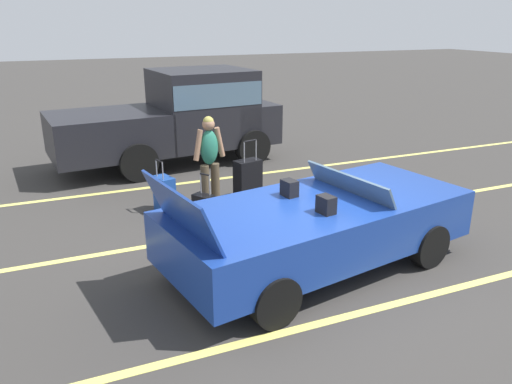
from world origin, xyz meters
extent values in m
plane|color=#383533|center=(0.00, 0.00, 0.00)|extent=(80.00, 80.00, 0.00)
cube|color=#EAE066|center=(0.00, -1.20, 0.00)|extent=(18.00, 0.12, 0.01)
cube|color=#EAE066|center=(0.00, 1.50, 0.00)|extent=(18.00, 0.12, 0.01)
cube|color=#EAE066|center=(0.00, 4.20, 0.00)|extent=(18.00, 0.12, 0.01)
cube|color=navy|center=(0.00, 0.00, 0.62)|extent=(4.35, 2.47, 0.64)
cube|color=navy|center=(1.41, 0.26, 0.51)|extent=(1.59, 1.88, 0.38)
cube|color=slate|center=(0.50, 0.09, 1.09)|extent=(0.46, 1.56, 0.31)
cube|color=black|center=(-0.27, 0.33, 1.05)|extent=(0.20, 0.25, 0.22)
cube|color=black|center=(-0.14, -0.40, 1.05)|extent=(0.20, 0.25, 0.22)
cube|color=navy|center=(-1.92, -0.35, 1.22)|extent=(0.54, 1.52, 0.60)
cylinder|color=black|center=(1.11, 1.02, 0.30)|extent=(0.63, 0.32, 0.60)
cylinder|color=black|center=(1.40, -0.57, 0.30)|extent=(0.63, 0.32, 0.60)
cylinder|color=black|center=(-1.40, 0.57, 0.30)|extent=(0.63, 0.32, 0.60)
cylinder|color=black|center=(-1.11, -1.02, 0.30)|extent=(0.63, 0.32, 0.60)
cube|color=black|center=(0.15, 2.84, 0.37)|extent=(0.53, 0.39, 0.74)
cube|color=black|center=(0.11, 2.99, 0.31)|extent=(0.38, 0.11, 0.41)
cylinder|color=gray|center=(0.04, 2.74, 0.93)|extent=(0.02, 0.02, 0.38)
cylinder|color=gray|center=(0.30, 2.80, 0.93)|extent=(0.02, 0.02, 0.38)
cylinder|color=black|center=(0.17, 2.77, 1.12)|extent=(0.26, 0.09, 0.03)
sphere|color=black|center=(0.01, 2.70, 0.02)|extent=(0.04, 0.04, 0.04)
sphere|color=black|center=(0.34, 2.78, 0.02)|extent=(0.04, 0.04, 0.04)
cube|color=#1E479E|center=(-1.42, 2.82, 0.31)|extent=(0.34, 0.45, 0.62)
cylinder|color=gray|center=(-1.51, 2.90, 0.77)|extent=(0.02, 0.02, 0.30)
cylinder|color=gray|center=(-1.45, 2.69, 0.77)|extent=(0.02, 0.02, 0.30)
cylinder|color=black|center=(-1.48, 2.80, 0.92)|extent=(0.09, 0.22, 0.03)
sphere|color=black|center=(-1.54, 2.93, 0.02)|extent=(0.04, 0.04, 0.04)
sphere|color=black|center=(-1.46, 2.66, 0.02)|extent=(0.04, 0.04, 0.04)
cube|color=black|center=(-0.96, 2.01, 0.25)|extent=(0.35, 0.39, 0.50)
cylinder|color=gray|center=(-0.87, 1.96, 0.67)|extent=(0.03, 0.03, 0.33)
cylinder|color=gray|center=(-0.97, 2.11, 0.67)|extent=(0.03, 0.03, 0.33)
cylinder|color=black|center=(-0.92, 2.04, 0.83)|extent=(0.12, 0.17, 0.03)
sphere|color=black|center=(-0.84, 1.94, 0.02)|extent=(0.04, 0.04, 0.04)
sphere|color=black|center=(-0.96, 2.15, 0.02)|extent=(0.04, 0.04, 0.04)
ellipsoid|color=black|center=(-0.39, 1.55, 0.15)|extent=(0.39, 0.68, 0.30)
torus|color=black|center=(-0.39, 1.55, 0.33)|extent=(0.42, 0.42, 0.02)
cylinder|color=#4C3F2D|center=(-0.56, 2.61, 0.41)|extent=(0.17, 0.17, 0.82)
cylinder|color=#4C3F2D|center=(-0.75, 2.57, 0.41)|extent=(0.17, 0.17, 0.82)
ellipsoid|color=#267259|center=(-0.65, 2.59, 1.12)|extent=(0.35, 0.27, 0.60)
sphere|color=#A37556|center=(-0.65, 2.59, 1.51)|extent=(0.21, 0.21, 0.21)
sphere|color=tan|center=(-0.65, 2.59, 1.56)|extent=(0.18, 0.18, 0.18)
cylinder|color=#A37556|center=(-0.45, 2.63, 1.19)|extent=(0.20, 0.12, 0.53)
cylinder|color=#A37556|center=(-0.86, 2.55, 1.19)|extent=(0.20, 0.12, 0.53)
cube|color=black|center=(1.26, 5.92, 0.85)|extent=(1.29, 2.00, 0.90)
cube|color=black|center=(0.22, 5.81, 1.25)|extent=(2.28, 2.11, 1.70)
cube|color=slate|center=(0.22, 5.81, 1.63)|extent=(2.24, 2.12, 0.51)
cube|color=black|center=(-1.97, 5.58, 0.85)|extent=(2.58, 2.14, 0.90)
cylinder|color=black|center=(0.95, 6.79, 0.40)|extent=(0.82, 0.36, 0.80)
cylinder|color=black|center=(1.14, 5.00, 0.40)|extent=(0.82, 0.36, 0.80)
cylinder|color=black|center=(-1.70, 6.52, 0.40)|extent=(0.82, 0.36, 0.80)
cylinder|color=black|center=(-1.52, 4.72, 0.40)|extent=(0.82, 0.36, 0.80)
camera|label=1|loc=(-3.10, -5.22, 3.17)|focal=34.72mm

